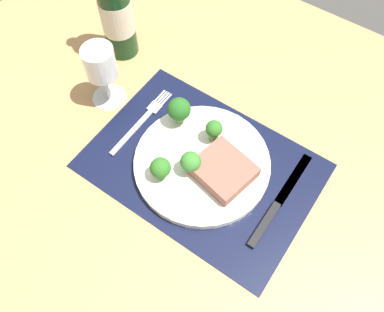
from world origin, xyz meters
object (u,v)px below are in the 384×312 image
at_px(wine_glass, 101,66).
at_px(plate, 202,163).
at_px(knife, 276,206).
at_px(steak, 222,172).
at_px(fork, 142,121).
at_px(wine_bottle, 116,9).

bearing_deg(wine_glass, plate, -5.61).
bearing_deg(wine_glass, knife, -2.75).
bearing_deg(plate, steak, -5.52).
height_order(fork, wine_glass, wine_glass).
height_order(steak, wine_glass, wine_glass).
xyz_separation_m(plate, steak, (0.05, -0.00, 0.02)).
relative_size(plate, knife, 1.16).
height_order(fork, knife, knife).
bearing_deg(wine_glass, wine_bottle, 117.15).
bearing_deg(steak, knife, 4.88).
relative_size(plate, wine_bottle, 0.84).
bearing_deg(plate, fork, 175.00).
height_order(fork, wine_bottle, wine_bottle).
relative_size(knife, wine_bottle, 0.72).
bearing_deg(knife, fork, -179.53).
relative_size(steak, wine_bottle, 0.33).
bearing_deg(wine_glass, steak, -5.59).
bearing_deg(wine_bottle, fork, -40.10).
distance_m(knife, wine_glass, 0.44).
relative_size(fork, knife, 0.83).
distance_m(fork, wine_glass, 0.14).
bearing_deg(steak, wine_bottle, 157.13).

